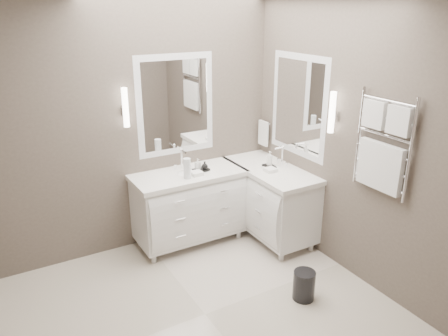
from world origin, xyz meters
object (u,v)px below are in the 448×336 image
vanity_back (189,203)px  waste_bin (304,285)px  vanity_right (269,197)px  towel_ladder (382,150)px

vanity_back → waste_bin: bearing=-73.1°
vanity_back → vanity_right: bearing=-20.4°
vanity_right → towel_ladder: 1.60m
vanity_back → towel_ladder: bearing=-55.9°
vanity_back → towel_ladder: (1.10, -1.63, 0.91)m
waste_bin → vanity_right: bearing=69.8°
vanity_right → towel_ladder: towel_ladder is taller
vanity_back → towel_ladder: 2.16m
vanity_right → towel_ladder: (0.23, -1.30, 0.91)m
vanity_right → waste_bin: size_ratio=4.37×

